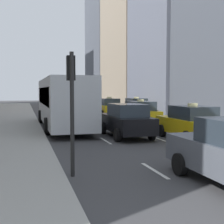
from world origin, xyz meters
name	(u,v)px	position (x,y,z in m)	size (l,w,h in m)	color
lane_markings	(111,122)	(2.60, 23.00, 0.01)	(5.72, 56.00, 0.01)	white
taxi_lead	(190,123)	(4.00, 13.13, 0.88)	(2.02, 4.40, 1.87)	yellow
taxi_second	(139,113)	(4.00, 20.31, 0.88)	(2.02, 4.40, 1.87)	yellow
taxi_third	(109,107)	(4.00, 28.81, 0.88)	(2.02, 4.40, 1.87)	yellow
taxi_fourth	(136,107)	(6.80, 28.71, 0.88)	(2.02, 4.40, 1.87)	yellow
sedan_silver_behind	(126,120)	(1.20, 14.98, 0.91)	(2.02, 4.66, 1.79)	black
city_bus	(62,101)	(-1.61, 20.03, 1.79)	(2.80, 11.61, 3.25)	#B7BCC1
traffic_light_pole	(71,94)	(-2.75, 8.18, 2.41)	(0.24, 0.42, 3.60)	black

